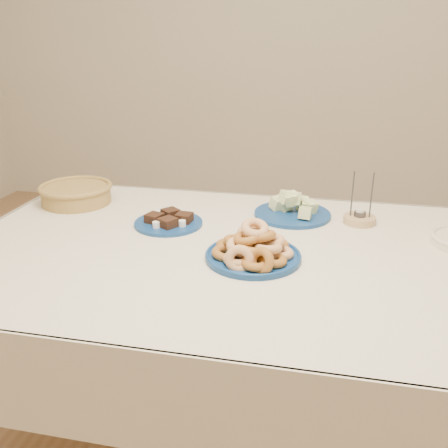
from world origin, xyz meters
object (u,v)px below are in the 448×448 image
at_px(donut_platter, 253,249).
at_px(melon_plate, 292,209).
at_px(brownie_plate, 169,221).
at_px(wicker_basket, 76,193).
at_px(dining_table, 227,279).
at_px(candle_holder, 359,218).

relative_size(donut_platter, melon_plate, 0.98).
relative_size(brownie_plate, wicker_basket, 1.05).
bearing_deg(melon_plate, wicker_basket, -177.70).
xyz_separation_m(dining_table, donut_platter, (0.09, -0.07, 0.14)).
xyz_separation_m(dining_table, melon_plate, (0.17, 0.34, 0.13)).
bearing_deg(dining_table, melon_plate, 63.17).
bearing_deg(wicker_basket, donut_platter, -26.09).
xyz_separation_m(dining_table, brownie_plate, (-0.24, 0.15, 0.12)).
distance_m(melon_plate, candle_holder, 0.24).
relative_size(dining_table, candle_holder, 9.27).
relative_size(donut_platter, brownie_plate, 1.03).
relative_size(melon_plate, wicker_basket, 1.11).
bearing_deg(wicker_basket, candle_holder, 0.28).
bearing_deg(dining_table, brownie_plate, 147.48).
bearing_deg(wicker_basket, dining_table, -24.61).
bearing_deg(brownie_plate, melon_plate, 24.23).
height_order(brownie_plate, wicker_basket, wicker_basket).
distance_m(dining_table, brownie_plate, 0.31).
distance_m(donut_platter, brownie_plate, 0.40).
bearing_deg(melon_plate, dining_table, -116.83).
relative_size(donut_platter, candle_holder, 1.69).
distance_m(brownie_plate, candle_holder, 0.66).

